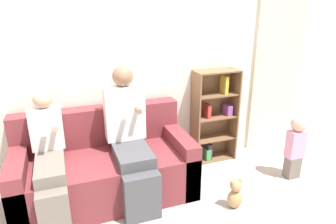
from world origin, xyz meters
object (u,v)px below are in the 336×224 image
at_px(adult_seated, 130,135).
at_px(toddler_standing, 296,145).
at_px(bookshelf, 213,117).
at_px(teddy_bear, 235,194).
at_px(child_seated, 49,159).
at_px(couch, 105,168).

height_order(adult_seated, toddler_standing, adult_seated).
xyz_separation_m(bookshelf, teddy_bear, (-0.28, -1.00, -0.41)).
height_order(adult_seated, bookshelf, adult_seated).
bearing_deg(child_seated, bookshelf, 14.19).
bearing_deg(toddler_standing, adult_seated, 170.48).
bearing_deg(adult_seated, child_seated, -176.51).
bearing_deg(couch, child_seated, -162.67).
bearing_deg(toddler_standing, bookshelf, 130.97).
distance_m(child_seated, bookshelf, 1.98).
relative_size(child_seated, bookshelf, 0.99).
distance_m(couch, adult_seated, 0.47).
relative_size(child_seated, toddler_standing, 1.54).
bearing_deg(teddy_bear, child_seated, 162.69).
xyz_separation_m(adult_seated, teddy_bear, (0.89, -0.56, -0.54)).
distance_m(adult_seated, bookshelf, 1.26).
height_order(child_seated, toddler_standing, child_seated).
bearing_deg(bookshelf, child_seated, -165.81).
bearing_deg(child_seated, teddy_bear, -17.31).
bearing_deg(couch, adult_seated, -24.41).
relative_size(child_seated, teddy_bear, 3.62).
distance_m(couch, toddler_standing, 2.11).
relative_size(toddler_standing, bookshelf, 0.64).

